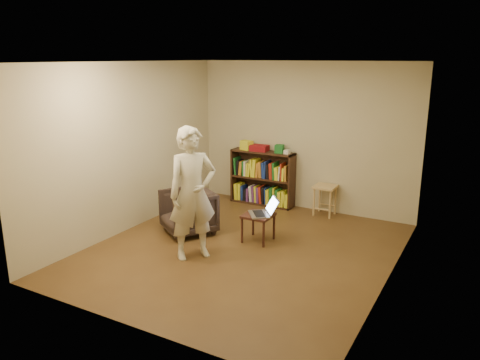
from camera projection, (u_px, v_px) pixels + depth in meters
The scene contains 15 objects.
floor at pixel (243, 250), 6.65m from camera, with size 4.50×4.50×0.00m, color #4E3419.
ceiling at pixel (243, 62), 5.98m from camera, with size 4.50×4.50×0.00m, color silver.
wall_back at pixel (304, 137), 8.22m from camera, with size 4.00×4.00×0.00m, color #C1B791.
wall_left at pixel (130, 147), 7.25m from camera, with size 4.50×4.50×0.00m, color #C1B791.
wall_right at pixel (395, 179), 5.38m from camera, with size 4.50×4.50×0.00m, color #C1B791.
bookshelf at pixel (263, 181), 8.64m from camera, with size 1.20×0.30×1.00m.
box_yellow at pixel (247, 145), 8.60m from camera, with size 0.21×0.15×0.17m, color yellow.
red_cloth at pixel (259, 148), 8.51m from camera, with size 0.32×0.23×0.11m, color maroon.
box_green at pixel (279, 149), 8.32m from camera, with size 0.15×0.15×0.15m, color #1B6526.
box_white at pixel (287, 152), 8.24m from camera, with size 0.09×0.09×0.07m, color silver.
stool at pixel (325, 191), 8.02m from camera, with size 0.36×0.36×0.53m.
armchair at pixel (188, 212), 7.23m from camera, with size 0.72×0.74×0.68m, color #2D211E.
side_table at pixel (258, 219), 6.90m from camera, with size 0.41×0.41×0.42m.
laptop at pixel (264, 211), 6.85m from camera, with size 0.55×0.54×0.25m.
person at pixel (193, 194), 6.22m from camera, with size 0.66×0.43×1.80m, color beige.
Camera 1 is at (2.96, -5.41, 2.67)m, focal length 35.00 mm.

